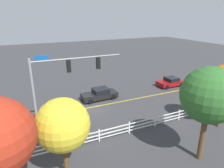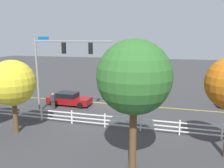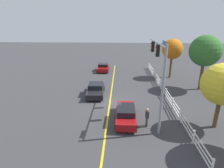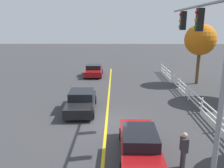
{
  "view_description": "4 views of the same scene",
  "coord_description": "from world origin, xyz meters",
  "px_view_note": "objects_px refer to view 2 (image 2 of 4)",
  "views": [
    {
      "loc": [
        6.45,
        20.18,
        10.18
      ],
      "look_at": [
        -2.57,
        0.7,
        2.75
      ],
      "focal_mm": 32.23,
      "sensor_mm": 36.0,
      "label": 1
    },
    {
      "loc": [
        -6.44,
        22.61,
        6.98
      ],
      "look_at": [
        -0.62,
        0.79,
        2.4
      ],
      "focal_mm": 35.3,
      "sensor_mm": 36.0,
      "label": 2
    },
    {
      "loc": [
        18.78,
        1.11,
        8.58
      ],
      "look_at": [
        -0.99,
        0.19,
        1.8
      ],
      "focal_mm": 29.44,
      "sensor_mm": 36.0,
      "label": 3
    },
    {
      "loc": [
        13.61,
        0.53,
        6.02
      ],
      "look_at": [
        -0.61,
        0.35,
        2.34
      ],
      "focal_mm": 37.14,
      "sensor_mm": 36.0,
      "label": 4
    }
  ],
  "objects_px": {
    "car_1": "(130,95)",
    "car_2": "(69,99)",
    "tree_2": "(12,83)",
    "pedestrian": "(53,100)",
    "tree_3": "(134,78)"
  },
  "relations": [
    {
      "from": "car_1",
      "to": "car_2",
      "type": "distance_m",
      "value": 6.94
    },
    {
      "from": "car_2",
      "to": "tree_2",
      "type": "bearing_deg",
      "value": -94.76
    },
    {
      "from": "car_2",
      "to": "pedestrian",
      "type": "bearing_deg",
      "value": -116.46
    },
    {
      "from": "pedestrian",
      "to": "tree_3",
      "type": "relative_size",
      "value": 0.24
    },
    {
      "from": "car_2",
      "to": "tree_3",
      "type": "relative_size",
      "value": 0.66
    },
    {
      "from": "tree_3",
      "to": "car_2",
      "type": "bearing_deg",
      "value": -49.14
    },
    {
      "from": "pedestrian",
      "to": "car_2",
      "type": "bearing_deg",
      "value": 151.83
    },
    {
      "from": "car_2",
      "to": "pedestrian",
      "type": "relative_size",
      "value": 2.77
    },
    {
      "from": "tree_2",
      "to": "tree_3",
      "type": "distance_m",
      "value": 9.74
    },
    {
      "from": "pedestrian",
      "to": "tree_3",
      "type": "height_order",
      "value": "tree_3"
    },
    {
      "from": "tree_2",
      "to": "pedestrian",
      "type": "bearing_deg",
      "value": -88.23
    },
    {
      "from": "tree_3",
      "to": "car_1",
      "type": "bearing_deg",
      "value": -78.88
    },
    {
      "from": "car_2",
      "to": "tree_2",
      "type": "xyz_separation_m",
      "value": [
        0.73,
        7.57,
        3.17
      ]
    },
    {
      "from": "car_2",
      "to": "tree_2",
      "type": "distance_m",
      "value": 8.24
    },
    {
      "from": "car_1",
      "to": "tree_3",
      "type": "relative_size",
      "value": 0.65
    }
  ]
}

